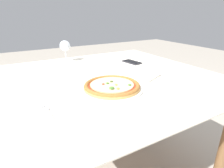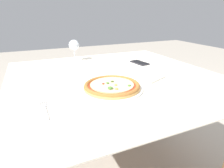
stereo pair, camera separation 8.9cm
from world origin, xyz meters
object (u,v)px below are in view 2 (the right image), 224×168
object	(u,v)px
fork	(44,109)
cell_phone	(140,63)
dining_table	(115,88)
wine_glass_far_left	(74,46)
pizza_plate	(112,87)

from	to	relation	value
fork	cell_phone	xyz separation A→B (m)	(0.70, 0.45, 0.00)
dining_table	wine_glass_far_left	size ratio (longest dim) A/B	7.44
dining_table	cell_phone	world-z (taller)	cell_phone
pizza_plate	wine_glass_far_left	distance (m)	0.65
pizza_plate	fork	world-z (taller)	pizza_plate
fork	cell_phone	world-z (taller)	cell_phone
fork	wine_glass_far_left	world-z (taller)	wine_glass_far_left
pizza_plate	cell_phone	distance (m)	0.54
dining_table	cell_phone	distance (m)	0.35
pizza_plate	fork	size ratio (longest dim) A/B	1.75
dining_table	pizza_plate	xyz separation A→B (m)	(-0.10, -0.19, 0.09)
pizza_plate	cell_phone	size ratio (longest dim) A/B	1.93
dining_table	fork	xyz separation A→B (m)	(-0.42, -0.26, 0.08)
wine_glass_far_left	cell_phone	size ratio (longest dim) A/B	1.05
dining_table	wine_glass_far_left	bearing A→B (deg)	106.42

